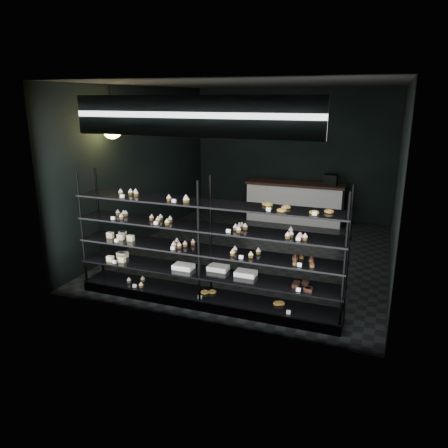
# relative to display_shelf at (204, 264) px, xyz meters

# --- Properties ---
(room) EXTENTS (5.01, 6.01, 3.20)m
(room) POSITION_rel_display_shelf_xyz_m (0.06, 2.45, 0.97)
(room) COLOR black
(room) RESTS_ON ground
(display_shelf) EXTENTS (4.00, 0.50, 1.91)m
(display_shelf) POSITION_rel_display_shelf_xyz_m (0.00, 0.00, 0.00)
(display_shelf) COLOR black
(display_shelf) RESTS_ON room
(signage) EXTENTS (3.30, 0.05, 0.50)m
(signage) POSITION_rel_display_shelf_xyz_m (0.06, -0.48, 2.12)
(signage) COLOR #0C103E
(signage) RESTS_ON room
(pendant_lamp) EXTENTS (0.34, 0.34, 0.90)m
(pendant_lamp) POSITION_rel_display_shelf_xyz_m (-2.14, 1.02, 1.82)
(pendant_lamp) COLOR black
(pendant_lamp) RESTS_ON room
(service_counter) EXTENTS (2.39, 0.65, 1.23)m
(service_counter) POSITION_rel_display_shelf_xyz_m (0.32, 4.95, -0.13)
(service_counter) COLOR silver
(service_counter) RESTS_ON room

